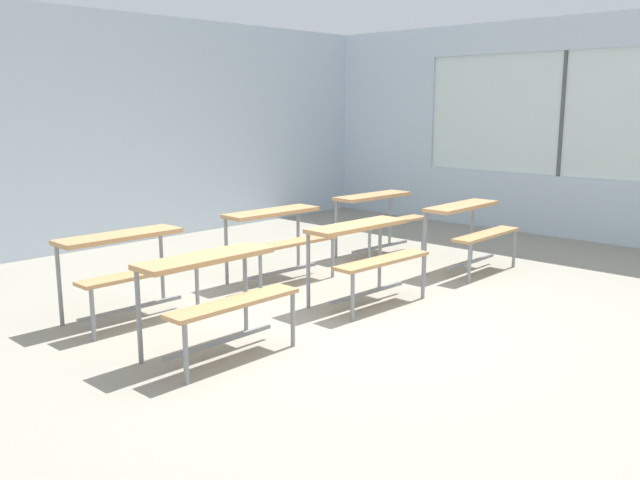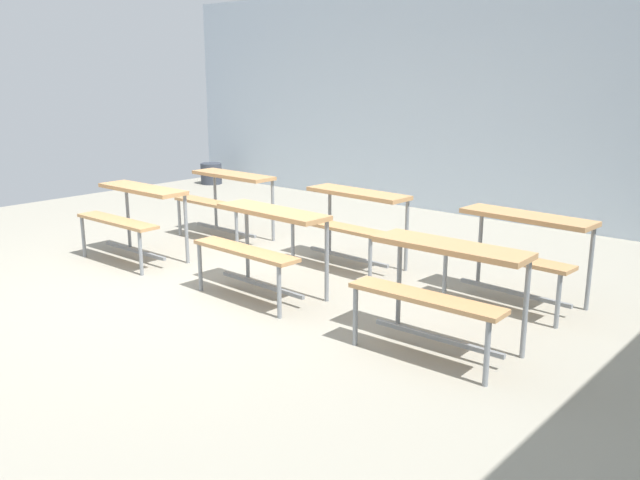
% 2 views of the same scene
% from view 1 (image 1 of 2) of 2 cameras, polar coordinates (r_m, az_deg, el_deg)
% --- Properties ---
extents(ground, '(10.00, 9.00, 0.05)m').
position_cam_1_polar(ground, '(5.83, 2.54, -7.35)').
color(ground, gray).
extents(wall_back, '(10.00, 0.12, 3.00)m').
position_cam_1_polar(wall_back, '(9.13, -19.47, 8.56)').
color(wall_back, silver).
rests_on(wall_back, ground).
extents(wall_right, '(0.12, 9.00, 3.00)m').
position_cam_1_polar(wall_right, '(9.82, 22.98, 8.15)').
color(wall_right, silver).
rests_on(wall_right, ground).
extents(desk_bench_r0c0, '(1.11, 0.60, 0.74)m').
position_cam_1_polar(desk_bench_r0c0, '(5.07, -8.76, -3.41)').
color(desk_bench_r0c0, tan).
rests_on(desk_bench_r0c0, ground).
extents(desk_bench_r0c1, '(1.12, 0.63, 0.74)m').
position_cam_1_polar(desk_bench_r0c1, '(6.33, 3.85, -0.33)').
color(desk_bench_r0c1, tan).
rests_on(desk_bench_r0c1, ground).
extents(desk_bench_r0c2, '(1.11, 0.61, 0.74)m').
position_cam_1_polar(desk_bench_r0c2, '(7.73, 12.45, 1.55)').
color(desk_bench_r0c2, tan).
rests_on(desk_bench_r0c2, ground).
extents(desk_bench_r1c0, '(1.11, 0.60, 0.74)m').
position_cam_1_polar(desk_bench_r1c0, '(6.06, -15.87, -1.27)').
color(desk_bench_r1c0, tan).
rests_on(desk_bench_r1c0, ground).
extents(desk_bench_r1c1, '(1.12, 0.63, 0.74)m').
position_cam_1_polar(desk_bench_r1c1, '(7.13, -3.48, 1.00)').
color(desk_bench_r1c1, tan).
rests_on(desk_bench_r1c1, ground).
extents(desk_bench_r1c2, '(1.13, 0.64, 0.74)m').
position_cam_1_polar(desk_bench_r1c2, '(8.41, 4.98, 2.56)').
color(desk_bench_r1c2, tan).
rests_on(desk_bench_r1c2, ground).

